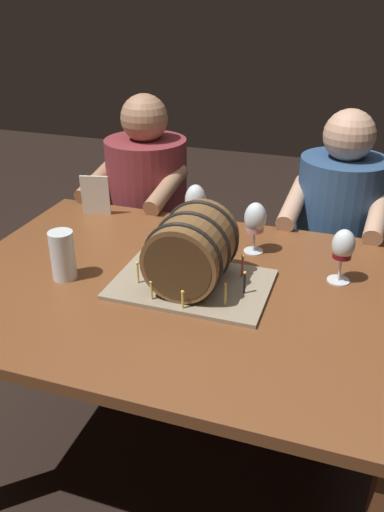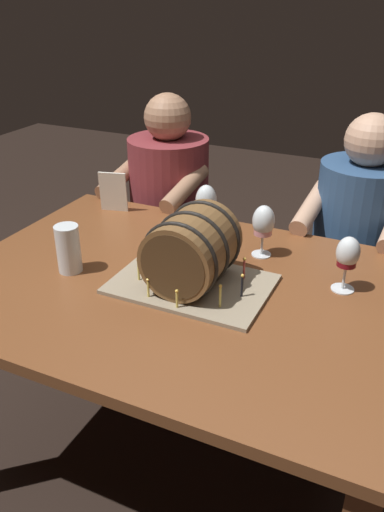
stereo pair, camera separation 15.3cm
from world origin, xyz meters
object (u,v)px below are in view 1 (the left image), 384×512
at_px(barrel_cake, 192,253).
at_px(person_seated_right, 332,259).
at_px(wine_glass_rose, 255,220).
at_px(beer_pint, 63,257).
at_px(person_seated_left, 149,231).
at_px(dining_table, 178,311).
at_px(wine_glass_empty, 196,201).
at_px(menu_card, 95,195).
at_px(wine_glass_red, 343,247).

relative_size(barrel_cake, person_seated_right, 0.40).
xyz_separation_m(wine_glass_rose, beer_pint, (-0.51, -0.36, -0.04)).
distance_m(beer_pint, person_seated_left, 0.87).
distance_m(dining_table, beer_pint, 0.39).
bearing_deg(person_seated_left, beer_pint, -84.72).
xyz_separation_m(dining_table, wine_glass_empty, (-0.05, 0.31, 0.25)).
bearing_deg(wine_glass_rose, menu_card, 169.63).
xyz_separation_m(wine_glass_empty, menu_card, (-0.44, 0.09, -0.06)).
relative_size(barrel_cake, beer_pint, 3.02).
relative_size(dining_table, wine_glass_empty, 6.84).
bearing_deg(person_seated_left, barrel_cake, -57.94).
relative_size(barrel_cake, wine_glass_empty, 2.28).
bearing_deg(wine_glass_empty, person_seated_right, 42.83).
xyz_separation_m(menu_card, person_seated_right, (0.90, 0.34, -0.30)).
bearing_deg(dining_table, person_seated_left, 119.33).
bearing_deg(beer_pint, wine_glass_empty, 52.87).
height_order(barrel_cake, wine_glass_red, barrel_cake).
height_order(barrel_cake, person_seated_right, person_seated_right).
bearing_deg(beer_pint, barrel_cake, 11.54).
bearing_deg(wine_glass_rose, beer_pint, -144.98).
distance_m(wine_glass_rose, wine_glass_red, 0.31).
relative_size(dining_table, wine_glass_red, 8.10).
xyz_separation_m(wine_glass_rose, person_seated_left, (-0.59, 0.46, -0.33)).
bearing_deg(wine_glass_rose, person_seated_left, 142.01).
bearing_deg(dining_table, wine_glass_rose, 58.74).
bearing_deg(wine_glass_red, dining_table, -159.70).
bearing_deg(menu_card, person_seated_left, 64.24).
relative_size(wine_glass_rose, person_seated_left, 0.15).
xyz_separation_m(dining_table, beer_pint, (-0.34, -0.08, 0.17)).
bearing_deg(menu_card, dining_table, -53.99).
bearing_deg(person_seated_right, wine_glass_rose, -118.07).
bearing_deg(person_seated_right, menu_card, -159.40).
bearing_deg(beer_pint, menu_card, 106.76).
relative_size(wine_glass_rose, menu_card, 1.11).
relative_size(dining_table, wine_glass_rose, 7.86).
bearing_deg(wine_glass_empty, dining_table, -81.62).
height_order(dining_table, person_seated_right, person_seated_right).
bearing_deg(person_seated_left, wine_glass_empty, -49.15).
height_order(menu_card, person_seated_left, person_seated_left).
xyz_separation_m(barrel_cake, person_seated_left, (-0.46, 0.74, -0.32)).
bearing_deg(barrel_cake, menu_card, 143.03).
bearing_deg(dining_table, person_seated_right, 60.69).
bearing_deg(wine_glass_rose, dining_table, -121.26).
xyz_separation_m(dining_table, menu_card, (-0.49, 0.40, 0.18)).
height_order(wine_glass_red, person_seated_right, person_seated_right).
bearing_deg(wine_glass_rose, person_seated_right, 61.93).
height_order(dining_table, person_seated_left, person_seated_left).
height_order(wine_glass_empty, beer_pint, wine_glass_empty).
height_order(wine_glass_red, beer_pint, wine_glass_red).
distance_m(wine_glass_rose, menu_card, 0.67).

